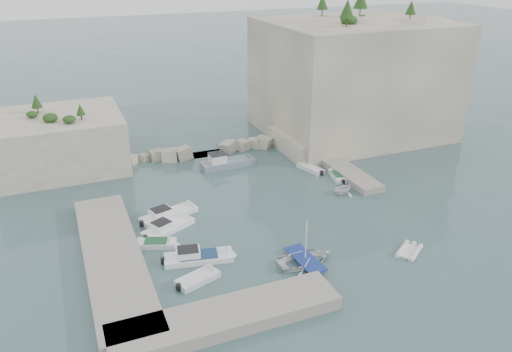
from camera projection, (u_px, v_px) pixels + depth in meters
name	position (u px, v px, depth m)	size (l,w,h in m)	color
ground	(278.00, 224.00, 52.45)	(400.00, 400.00, 0.00)	#3F5C5F
cliff_east	(353.00, 78.00, 76.36)	(26.00, 22.00, 17.00)	beige
cliff_terrace	(308.00, 142.00, 71.64)	(8.00, 10.00, 2.50)	beige
outcrop_west	(60.00, 141.00, 65.20)	(16.00, 14.00, 7.00)	beige
quay_west	(113.00, 258.00, 45.49)	(5.00, 24.00, 1.10)	#9E9689
quay_south	(227.00, 317.00, 38.21)	(18.00, 4.00, 1.10)	#9E9689
ledge_east	(340.00, 167.00, 65.40)	(3.00, 16.00, 0.80)	#9E9689
breakwater	(207.00, 149.00, 70.39)	(28.00, 3.00, 1.40)	beige
motorboat_a	(169.00, 217.00, 53.79)	(6.87, 2.04, 1.40)	white
motorboat_b	(168.00, 230.00, 51.24)	(6.13, 2.01, 1.40)	white
motorboat_c	(156.00, 246.00, 48.45)	(4.22, 1.54, 0.70)	silver
motorboat_d	(199.00, 260.00, 46.22)	(6.93, 2.06, 1.40)	white
motorboat_e	(198.00, 281.00, 43.23)	(4.14, 1.69, 0.70)	silver
rowboat	(305.00, 263.00, 45.75)	(3.81, 5.34, 1.11)	white
inflatable_dinghy	(409.00, 253.00, 47.37)	(3.41, 1.65, 0.44)	silver
tender_east_a	(342.00, 193.00, 59.05)	(2.62, 3.03, 1.60)	white
tender_east_b	(338.00, 178.00, 63.05)	(4.16, 1.42, 0.70)	white
tender_east_c	(310.00, 170.00, 65.27)	(4.34, 1.40, 0.70)	silver
tender_east_d	(309.00, 159.00, 68.75)	(1.65, 4.39, 1.70)	white
work_boat	(228.00, 166.00, 66.53)	(7.89, 2.33, 2.20)	slate
rowboat_mast	(306.00, 238.00, 44.66)	(0.10, 0.10, 4.20)	white
vegetation	(322.00, 14.00, 71.90)	(53.48, 13.88, 13.40)	#1E4219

